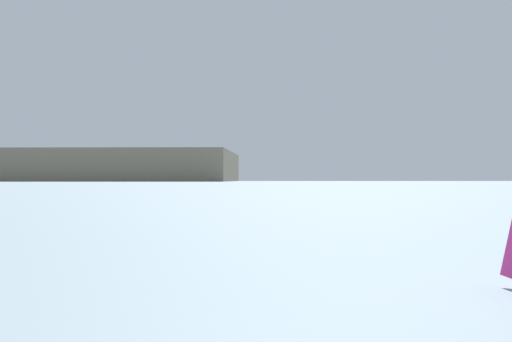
{
  "coord_description": "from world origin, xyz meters",
  "views": [
    {
      "loc": [
        -12.08,
        -12.31,
        2.36
      ],
      "look_at": [
        -7.5,
        11.24,
        2.62
      ],
      "focal_mm": 54.31,
      "sensor_mm": 36.0,
      "label": 1
    }
  ],
  "objects": []
}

